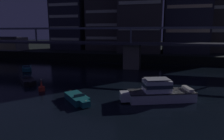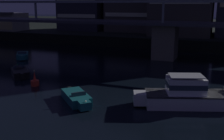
{
  "view_description": "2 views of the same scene",
  "coord_description": "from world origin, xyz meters",
  "px_view_note": "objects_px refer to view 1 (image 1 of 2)",
  "views": [
    {
      "loc": [
        5.65,
        -9.61,
        8.32
      ],
      "look_at": [
        -2.44,
        24.48,
        1.36
      ],
      "focal_mm": 30.68,
      "sensor_mm": 36.0,
      "label": 1
    },
    {
      "loc": [
        8.11,
        -9.94,
        8.74
      ],
      "look_at": [
        -2.57,
        17.28,
        1.69
      ],
      "focal_mm": 43.76,
      "sensor_mm": 36.0,
      "label": 2
    }
  ],
  "objects_px": {
    "waterfront_pavilion": "(7,44)",
    "cabin_cruiser_near_left": "(159,92)",
    "river_bridge": "(132,49)",
    "speedboat_mid_left": "(27,69)",
    "tower_west_low": "(70,22)",
    "speedboat_mid_center": "(28,81)",
    "tower_west_tall": "(107,19)",
    "speedboat_near_right": "(77,98)",
    "channel_buoy": "(42,88)"
  },
  "relations": [
    {
      "from": "waterfront_pavilion",
      "to": "cabin_cruiser_near_left",
      "type": "bearing_deg",
      "value": -32.98
    },
    {
      "from": "river_bridge",
      "to": "speedboat_mid_left",
      "type": "distance_m",
      "value": 24.06
    },
    {
      "from": "tower_west_low",
      "to": "speedboat_mid_left",
      "type": "bearing_deg",
      "value": -83.94
    },
    {
      "from": "speedboat_mid_center",
      "to": "river_bridge",
      "type": "bearing_deg",
      "value": 50.01
    },
    {
      "from": "speedboat_mid_center",
      "to": "cabin_cruiser_near_left",
      "type": "bearing_deg",
      "value": -8.73
    },
    {
      "from": "tower_west_tall",
      "to": "speedboat_near_right",
      "type": "height_order",
      "value": "tower_west_tall"
    },
    {
      "from": "speedboat_near_right",
      "to": "channel_buoy",
      "type": "distance_m",
      "value": 7.41
    },
    {
      "from": "waterfront_pavilion",
      "to": "speedboat_mid_center",
      "type": "relative_size",
      "value": 2.79
    },
    {
      "from": "cabin_cruiser_near_left",
      "to": "speedboat_near_right",
      "type": "relative_size",
      "value": 2.1
    },
    {
      "from": "waterfront_pavilion",
      "to": "speedboat_mid_left",
      "type": "distance_m",
      "value": 30.46
    },
    {
      "from": "tower_west_low",
      "to": "tower_west_tall",
      "type": "relative_size",
      "value": 0.9
    },
    {
      "from": "speedboat_mid_left",
      "to": "channel_buoy",
      "type": "relative_size",
      "value": 2.67
    },
    {
      "from": "river_bridge",
      "to": "cabin_cruiser_near_left",
      "type": "distance_m",
      "value": 22.12
    },
    {
      "from": "speedboat_mid_left",
      "to": "tower_west_tall",
      "type": "bearing_deg",
      "value": 71.79
    },
    {
      "from": "speedboat_mid_center",
      "to": "speedboat_near_right",
      "type": "bearing_deg",
      "value": -27.65
    },
    {
      "from": "tower_west_tall",
      "to": "speedboat_mid_left",
      "type": "bearing_deg",
      "value": -108.21
    },
    {
      "from": "cabin_cruiser_near_left",
      "to": "speedboat_mid_left",
      "type": "height_order",
      "value": "cabin_cruiser_near_left"
    },
    {
      "from": "speedboat_near_right",
      "to": "speedboat_mid_center",
      "type": "distance_m",
      "value": 12.86
    },
    {
      "from": "tower_west_tall",
      "to": "speedboat_near_right",
      "type": "xyz_separation_m",
      "value": [
        8.45,
        -46.61,
        -12.43
      ]
    },
    {
      "from": "tower_west_low",
      "to": "cabin_cruiser_near_left",
      "type": "xyz_separation_m",
      "value": [
        31.31,
        -41.53,
        -10.7
      ]
    },
    {
      "from": "cabin_cruiser_near_left",
      "to": "tower_west_tall",
      "type": "bearing_deg",
      "value": 112.33
    },
    {
      "from": "waterfront_pavilion",
      "to": "speedboat_near_right",
      "type": "bearing_deg",
      "value": -40.91
    },
    {
      "from": "waterfront_pavilion",
      "to": "speedboat_mid_left",
      "type": "height_order",
      "value": "waterfront_pavilion"
    },
    {
      "from": "speedboat_near_right",
      "to": "speedboat_mid_center",
      "type": "height_order",
      "value": "same"
    },
    {
      "from": "channel_buoy",
      "to": "tower_west_tall",
      "type": "bearing_deg",
      "value": 92.15
    },
    {
      "from": "channel_buoy",
      "to": "river_bridge",
      "type": "bearing_deg",
      "value": 63.6
    },
    {
      "from": "tower_west_low",
      "to": "speedboat_near_right",
      "type": "relative_size",
      "value": 4.39
    },
    {
      "from": "river_bridge",
      "to": "tower_west_tall",
      "type": "distance_m",
      "value": 27.11
    },
    {
      "from": "speedboat_mid_center",
      "to": "channel_buoy",
      "type": "distance_m",
      "value": 5.5
    },
    {
      "from": "speedboat_mid_left",
      "to": "speedboat_mid_center",
      "type": "relative_size",
      "value": 1.05
    },
    {
      "from": "tower_west_tall",
      "to": "channel_buoy",
      "type": "height_order",
      "value": "tower_west_tall"
    },
    {
      "from": "river_bridge",
      "to": "speedboat_mid_left",
      "type": "height_order",
      "value": "river_bridge"
    },
    {
      "from": "tower_west_low",
      "to": "tower_west_tall",
      "type": "bearing_deg",
      "value": 9.93
    },
    {
      "from": "waterfront_pavilion",
      "to": "speedboat_near_right",
      "type": "distance_m",
      "value": 54.6
    },
    {
      "from": "speedboat_mid_left",
      "to": "channel_buoy",
      "type": "distance_m",
      "value": 17.29
    },
    {
      "from": "river_bridge",
      "to": "cabin_cruiser_near_left",
      "type": "xyz_separation_m",
      "value": [
        6.04,
        -21.0,
        -3.5
      ]
    },
    {
      "from": "channel_buoy",
      "to": "waterfront_pavilion",
      "type": "bearing_deg",
      "value": 136.37
    },
    {
      "from": "tower_west_tall",
      "to": "river_bridge",
      "type": "bearing_deg",
      "value": -62.36
    },
    {
      "from": "tower_west_low",
      "to": "tower_west_tall",
      "type": "distance_m",
      "value": 13.54
    },
    {
      "from": "speedboat_mid_center",
      "to": "channel_buoy",
      "type": "xyz_separation_m",
      "value": [
        4.58,
        -3.04,
        0.06
      ]
    },
    {
      "from": "waterfront_pavilion",
      "to": "cabin_cruiser_near_left",
      "type": "distance_m",
      "value": 60.55
    },
    {
      "from": "speedboat_mid_center",
      "to": "tower_west_tall",
      "type": "bearing_deg",
      "value": 85.86
    },
    {
      "from": "tower_west_low",
      "to": "channel_buoy",
      "type": "xyz_separation_m",
      "value": [
        14.94,
        -41.36,
        -11.27
      ]
    },
    {
      "from": "river_bridge",
      "to": "cabin_cruiser_near_left",
      "type": "bearing_deg",
      "value": -73.96
    },
    {
      "from": "tower_west_low",
      "to": "waterfront_pavilion",
      "type": "xyz_separation_m",
      "value": [
        -19.4,
        -8.62,
        -7.31
      ]
    },
    {
      "from": "speedboat_near_right",
      "to": "channel_buoy",
      "type": "bearing_deg",
      "value": 156.75
    },
    {
      "from": "tower_west_tall",
      "to": "speedboat_mid_left",
      "type": "distance_m",
      "value": 35.05
    },
    {
      "from": "tower_west_tall",
      "to": "cabin_cruiser_near_left",
      "type": "xyz_separation_m",
      "value": [
        18.01,
        -43.86,
        -11.8
      ]
    },
    {
      "from": "speedboat_near_right",
      "to": "cabin_cruiser_near_left",
      "type": "bearing_deg",
      "value": 16.04
    },
    {
      "from": "river_bridge",
      "to": "speedboat_near_right",
      "type": "xyz_separation_m",
      "value": [
        -3.53,
        -23.75,
        -4.14
      ]
    }
  ]
}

